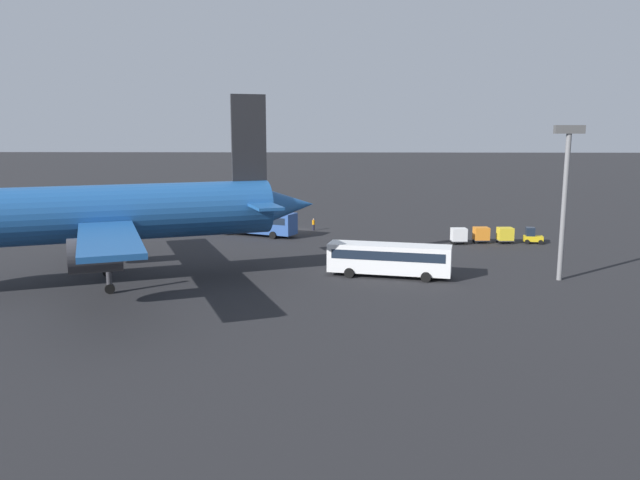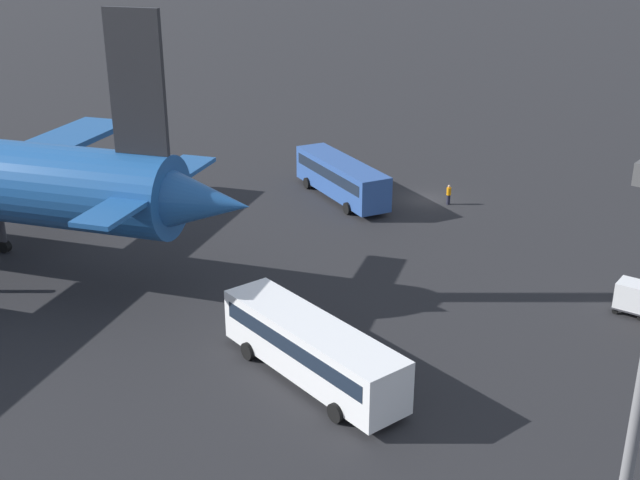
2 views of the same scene
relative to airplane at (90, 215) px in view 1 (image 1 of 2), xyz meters
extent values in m
plane|color=#232326|center=(-17.55, -33.15, -6.81)|extent=(600.00, 600.00, 0.00)
cylinder|color=#1E5193|center=(0.44, 0.17, 0.11)|extent=(34.55, 17.94, 5.32)
cone|color=#1E5193|center=(-17.34, -6.92, 0.11)|extent=(8.20, 7.01, 4.79)
cube|color=#1E5193|center=(-5.17, 9.49, -0.56)|extent=(10.22, 16.68, 0.44)
cube|color=#1E5193|center=(2.78, -10.44, -0.56)|extent=(10.22, 16.68, 0.44)
cube|color=#262628|center=(-14.23, -5.68, 7.02)|extent=(3.39, 1.63, 8.51)
cube|color=#1E5193|center=(-14.55, -5.81, 0.64)|extent=(7.41, 13.75, 0.28)
cylinder|color=#38383D|center=(-3.29, 7.63, -2.24)|extent=(4.99, 4.28, 2.93)
cylinder|color=#38383D|center=(2.86, -7.80, -2.24)|extent=(4.99, 4.28, 2.93)
cylinder|color=#38383D|center=(-2.47, 2.73, -4.68)|extent=(0.50, 0.50, 4.25)
cylinder|color=black|center=(-2.47, 2.73, -6.36)|extent=(1.02, 0.80, 0.90)
cylinder|color=#38383D|center=(0.09, -3.69, -4.68)|extent=(0.50, 0.50, 4.25)
cylinder|color=black|center=(0.09, -3.69, -6.36)|extent=(1.02, 0.80, 0.90)
cube|color=#2D5199|center=(-11.56, -28.80, -4.90)|extent=(12.28, 7.54, 2.91)
cube|color=#192333|center=(-11.56, -28.80, -4.40)|extent=(11.40, 7.18, 0.93)
cylinder|color=black|center=(-7.51, -29.02, -6.31)|extent=(1.04, 0.68, 1.00)
cylinder|color=black|center=(-8.70, -31.68, -6.31)|extent=(1.04, 0.68, 1.00)
cylinder|color=black|center=(-14.41, -25.93, -6.31)|extent=(1.04, 0.68, 1.00)
cylinder|color=black|center=(-15.61, -28.59, -6.31)|extent=(1.04, 0.68, 1.00)
cube|color=white|center=(-28.32, -4.49, -4.93)|extent=(12.59, 5.42, 2.85)
cube|color=#192333|center=(-28.32, -4.49, -4.43)|extent=(11.64, 5.25, 0.91)
cylinder|color=black|center=(-24.29, -3.84, -6.31)|extent=(1.04, 0.51, 1.00)
cylinder|color=black|center=(-24.93, -6.76, -6.31)|extent=(1.04, 0.51, 1.00)
cylinder|color=black|center=(-31.72, -2.22, -6.31)|extent=(1.04, 0.51, 1.00)
cylinder|color=black|center=(-32.36, -5.14, -6.31)|extent=(1.04, 0.51, 1.00)
cube|color=gold|center=(-48.61, -23.42, -6.16)|extent=(2.55, 1.61, 0.70)
cube|color=#192333|center=(-48.19, -23.48, -5.26)|extent=(1.23, 1.30, 1.10)
cylinder|color=black|center=(-47.68, -22.84, -6.51)|extent=(0.62, 0.30, 0.60)
cylinder|color=black|center=(-47.87, -24.23, -6.51)|extent=(0.62, 0.30, 0.60)
cylinder|color=black|center=(-49.34, -22.62, -6.51)|extent=(0.62, 0.30, 0.60)
cylinder|color=black|center=(-49.53, -24.00, -6.51)|extent=(0.62, 0.30, 0.60)
cylinder|color=#1E1E2D|center=(-19.65, -33.27, -6.38)|extent=(0.32, 0.32, 0.85)
cylinder|color=orange|center=(-19.65, -33.27, -5.63)|extent=(0.38, 0.38, 0.65)
sphere|color=tan|center=(-19.65, -33.27, -5.19)|extent=(0.24, 0.24, 0.24)
cube|color=#38383D|center=(-44.96, -23.41, -6.40)|extent=(2.08, 1.78, 0.10)
cube|color=gold|center=(-44.96, -23.41, -5.55)|extent=(1.98, 1.70, 1.60)
cylinder|color=black|center=(-44.23, -22.74, -6.63)|extent=(0.37, 0.14, 0.36)
cylinder|color=black|center=(-44.17, -24.01, -6.63)|extent=(0.37, 0.14, 0.36)
cylinder|color=black|center=(-45.75, -22.81, -6.63)|extent=(0.37, 0.14, 0.36)
cylinder|color=black|center=(-45.68, -24.09, -6.63)|extent=(0.37, 0.14, 0.36)
cube|color=#38383D|center=(-41.90, -23.58, -6.40)|extent=(2.08, 1.78, 0.10)
cube|color=orange|center=(-41.90, -23.58, -5.55)|extent=(1.98, 1.70, 1.60)
cylinder|color=black|center=(-41.17, -22.90, -6.63)|extent=(0.37, 0.14, 0.36)
cylinder|color=black|center=(-41.11, -24.18, -6.63)|extent=(0.37, 0.14, 0.36)
cylinder|color=black|center=(-42.69, -22.98, -6.63)|extent=(0.37, 0.14, 0.36)
cylinder|color=black|center=(-42.63, -24.26, -6.63)|extent=(0.37, 0.14, 0.36)
cube|color=#38383D|center=(-38.84, -22.75, -6.40)|extent=(2.08, 1.78, 0.10)
cube|color=silver|center=(-38.84, -22.75, -5.55)|extent=(1.98, 1.70, 1.60)
cylinder|color=black|center=(-38.12, -22.07, -6.63)|extent=(0.37, 0.14, 0.36)
cylinder|color=black|center=(-38.05, -23.35, -6.63)|extent=(0.37, 0.14, 0.36)
cylinder|color=black|center=(-39.63, -22.15, -6.63)|extent=(0.37, 0.14, 0.36)
cylinder|color=black|center=(-39.57, -23.43, -6.63)|extent=(0.37, 0.14, 0.36)
cylinder|color=slate|center=(-45.04, -3.53, 0.32)|extent=(0.50, 0.50, 14.26)
cube|color=#4C4C4C|center=(-45.04, -3.53, 7.86)|extent=(2.80, 0.70, 0.80)
camera|label=1|loc=(-22.97, 56.99, 7.96)|focal=35.00mm
camera|label=2|loc=(-51.79, 23.74, 15.97)|focal=45.00mm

